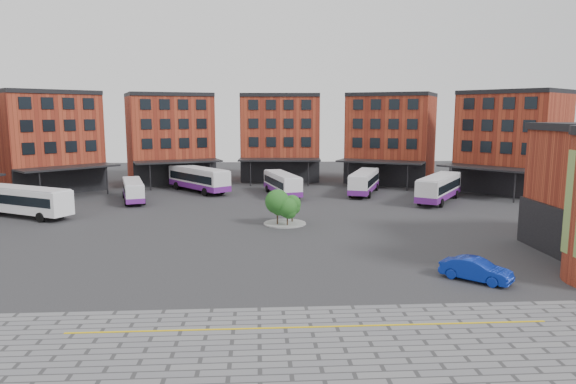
{
  "coord_description": "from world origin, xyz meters",
  "views": [
    {
      "loc": [
        -0.82,
        -40.04,
        11.45
      ],
      "look_at": [
        2.08,
        7.9,
        4.0
      ],
      "focal_mm": 32.0,
      "sensor_mm": 36.0,
      "label": 1
    }
  ],
  "objects": [
    {
      "name": "main_building",
      "position": [
        -4.77,
        38.25,
        7.23
      ],
      "size": [
        94.14,
        42.48,
        14.6
      ],
      "color": "#9C3922",
      "rests_on": "ground"
    },
    {
      "name": "bus_f",
      "position": [
        22.63,
        24.18,
        1.85
      ],
      "size": [
        9.13,
        11.55,
        3.41
      ],
      "rotation": [
        0.0,
        0.0,
        -0.6
      ],
      "color": "white",
      "rests_on": "ground"
    },
    {
      "name": "bus_d",
      "position": [
        2.62,
        30.53,
        1.69
      ],
      "size": [
        4.98,
        11.35,
        3.12
      ],
      "rotation": [
        0.0,
        0.0,
        0.23
      ],
      "color": "white",
      "rests_on": "ground"
    },
    {
      "name": "bus_b",
      "position": [
        -16.93,
        26.83,
        1.5
      ],
      "size": [
        4.91,
        10.06,
        2.76
      ],
      "rotation": [
        0.0,
        0.0,
        0.28
      ],
      "color": "white",
      "rests_on": "ground"
    },
    {
      "name": "bus_a",
      "position": [
        -26.35,
        17.27,
        1.97
      ],
      "size": [
        11.61,
        7.99,
        3.33
      ],
      "rotation": [
        0.0,
        0.0,
        1.07
      ],
      "color": "white",
      "rests_on": "ground"
    },
    {
      "name": "blue_car",
      "position": [
        14.13,
        -6.92,
        0.78
      ],
      "size": [
        4.62,
        4.42,
        1.56
      ],
      "primitive_type": "imported",
      "rotation": [
        0.0,
        0.0,
        0.83
      ],
      "color": "#0C269E",
      "rests_on": "ground"
    },
    {
      "name": "tree_island",
      "position": [
        1.87,
        11.52,
        1.99
      ],
      "size": [
        4.4,
        4.4,
        3.72
      ],
      "color": "gray",
      "rests_on": "ground"
    },
    {
      "name": "bus_e",
      "position": [
        14.33,
        31.22,
        1.75
      ],
      "size": [
        6.56,
        11.64,
        3.23
      ],
      "rotation": [
        0.0,
        0.0,
        -0.37
      ],
      "color": "white",
      "rests_on": "ground"
    },
    {
      "name": "ground",
      "position": [
        0.0,
        0.0,
        0.0
      ],
      "size": [
        160.0,
        160.0,
        0.0
      ],
      "primitive_type": "plane",
      "color": "#28282B",
      "rests_on": "ground"
    },
    {
      "name": "bus_c",
      "position": [
        -9.38,
        34.67,
        1.92
      ],
      "size": [
        9.94,
        11.76,
        3.55
      ],
      "rotation": [
        0.0,
        0.0,
        0.65
      ],
      "color": "silver",
      "rests_on": "ground"
    },
    {
      "name": "yellow_line",
      "position": [
        2.0,
        -14.0,
        0.03
      ],
      "size": [
        26.0,
        0.15,
        0.02
      ],
      "primitive_type": "cube",
      "color": "gold",
      "rests_on": "paving_zone"
    }
  ]
}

